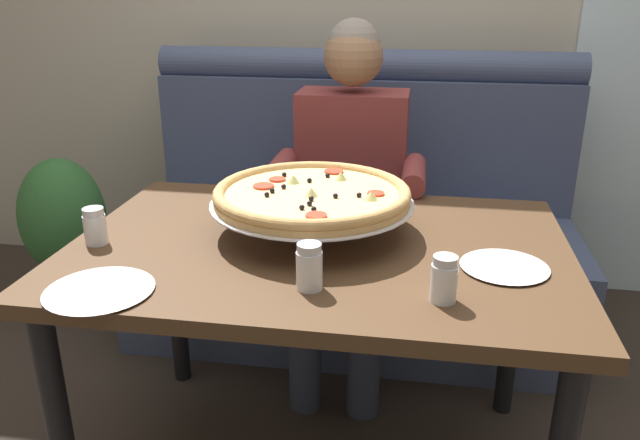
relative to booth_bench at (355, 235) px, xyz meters
The scene contains 10 objects.
booth_bench is the anchor object (origin of this frame).
dining_table 0.95m from the booth_bench, 90.00° to the right, with size 1.30×0.89×0.74m.
diner_main 0.41m from the booth_bench, 89.22° to the right, with size 0.54×0.64×1.27m.
pizza 0.96m from the booth_bench, 92.14° to the right, with size 0.55×0.55×0.14m.
shaker_parmesan 1.23m from the booth_bench, 119.63° to the right, with size 0.06×0.06×0.10m.
shaker_oregano 1.29m from the booth_bench, 75.12° to the right, with size 0.06×0.06×0.10m.
shaker_pepper_flakes 1.24m from the booth_bench, 88.94° to the right, with size 0.06×0.06×0.11m.
plate_near_left 1.16m from the booth_bench, 64.99° to the right, with size 0.21×0.21×0.02m.
plate_near_right 1.39m from the booth_bench, 108.90° to the right, with size 0.24×0.24×0.02m.
potted_plant 1.26m from the booth_bench, behind, with size 0.36×0.36×0.70m.
Camera 1 is at (0.25, -1.50, 1.38)m, focal length 35.10 mm.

